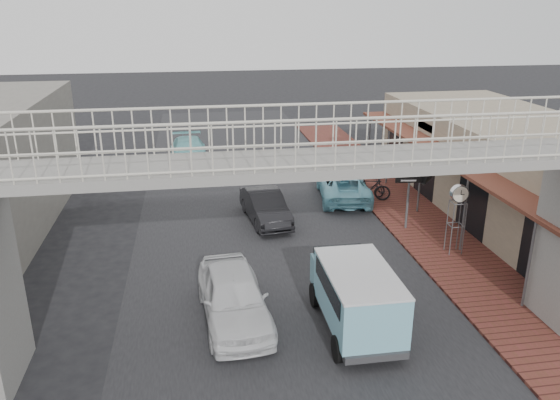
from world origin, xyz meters
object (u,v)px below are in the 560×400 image
object	(u,v)px
angkot_curb	(343,185)
street_clock	(459,197)
angkot_far	(189,152)
dark_sedan	(265,207)
motorcycle_near	(369,190)
white_hatchback	(234,296)
arrow_sign	(428,173)
angkot_van	(356,291)
motorcycle_far	(370,188)

from	to	relation	value
angkot_curb	street_clock	world-z (taller)	street_clock
angkot_far	dark_sedan	bearing A→B (deg)	-74.63
angkot_curb	motorcycle_near	bearing A→B (deg)	162.84
street_clock	angkot_curb	bearing A→B (deg)	111.96
white_hatchback	arrow_sign	bearing A→B (deg)	29.57
angkot_curb	angkot_van	world-z (taller)	angkot_van
motorcycle_near	motorcycle_far	size ratio (longest dim) A/B	0.90
street_clock	arrow_sign	world-z (taller)	arrow_sign
angkot_van	angkot_curb	bearing A→B (deg)	76.55
angkot_van	motorcycle_near	size ratio (longest dim) A/B	2.38
angkot_far	arrow_sign	size ratio (longest dim) A/B	1.72
angkot_curb	arrow_sign	xyz separation A→B (m)	(2.20, -4.19, 1.75)
dark_sedan	street_clock	xyz separation A→B (m)	(6.30, -4.31, 1.59)
motorcycle_near	arrow_sign	distance (m)	4.26
angkot_far	arrow_sign	xyz separation A→B (m)	(9.25, -11.20, 1.69)
white_hatchback	angkot_curb	bearing A→B (deg)	54.23
angkot_van	motorcycle_near	bearing A→B (deg)	70.23
motorcycle_near	motorcycle_far	world-z (taller)	motorcycle_far
angkot_far	angkot_van	size ratio (longest dim) A/B	1.23
angkot_curb	angkot_van	xyz separation A→B (m)	(-2.59, -10.68, 0.58)
angkot_van	motorcycle_far	world-z (taller)	angkot_van
white_hatchback	angkot_far	size ratio (longest dim) A/B	0.91
street_clock	motorcycle_far	bearing A→B (deg)	104.16
motorcycle_near	street_clock	size ratio (longest dim) A/B	0.65
motorcycle_near	street_clock	distance (m)	6.37
angkot_far	angkot_van	world-z (taller)	angkot_van
dark_sedan	angkot_van	world-z (taller)	angkot_van
street_clock	arrow_sign	xyz separation A→B (m)	(-0.15, 2.34, 0.17)
motorcycle_far	street_clock	world-z (taller)	street_clock
angkot_curb	arrow_sign	size ratio (longest dim) A/B	1.65
angkot_van	motorcycle_far	bearing A→B (deg)	69.98
angkot_curb	angkot_van	distance (m)	11.00
angkot_curb	angkot_far	distance (m)	9.95
angkot_curb	motorcycle_far	xyz separation A→B (m)	(1.10, -0.65, 0.00)
angkot_far	angkot_van	distance (m)	18.26
angkot_curb	motorcycle_near	world-z (taller)	angkot_curb
white_hatchback	motorcycle_far	world-z (taller)	white_hatchback
angkot_far	street_clock	distance (m)	16.55
white_hatchback	angkot_far	xyz separation A→B (m)	(-1.18, 16.63, -0.05)
motorcycle_far	street_clock	xyz separation A→B (m)	(1.24, -5.88, 1.58)
dark_sedan	angkot_far	distance (m)	9.74
angkot_far	motorcycle_near	bearing A→B (deg)	-45.89
white_hatchback	street_clock	bearing A→B (deg)	16.22
dark_sedan	angkot_curb	distance (m)	4.54
dark_sedan	arrow_sign	bearing A→B (deg)	-25.06
dark_sedan	angkot_van	xyz separation A→B (m)	(1.36, -8.46, 0.59)
motorcycle_near	street_clock	bearing A→B (deg)	178.69
angkot_van	arrow_sign	size ratio (longest dim) A/B	1.40
white_hatchback	angkot_curb	size ratio (longest dim) A/B	0.95
motorcycle_near	arrow_sign	bearing A→B (deg)	-176.35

